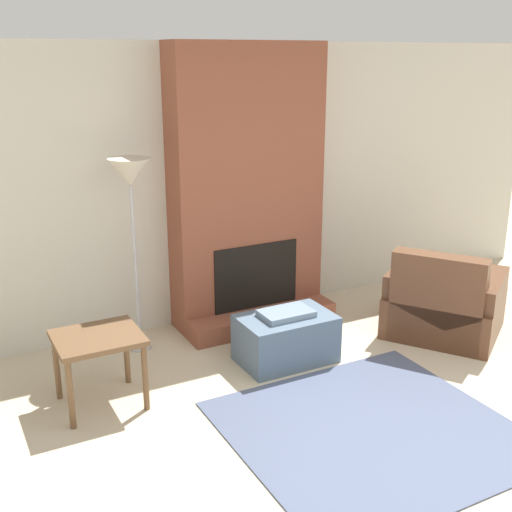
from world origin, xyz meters
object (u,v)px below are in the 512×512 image
Objects in this scene: armchair at (443,307)px; side_table at (98,346)px; ottoman at (286,338)px; floor_lamp_left at (130,181)px.

armchair reaches higher than side_table.
ottoman is 0.60× the size of armchair.
side_table is 1.40m from floor_lamp_left.
ottoman is 1.56m from armchair.
floor_lamp_left is at bearing 141.33° from ottoman.
armchair is (1.54, -0.21, 0.06)m from ottoman.
armchair is 2.15× the size of side_table.
floor_lamp_left reaches higher than side_table.
ottoman is 1.58m from side_table.
armchair is at bearing -7.82° from ottoman.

